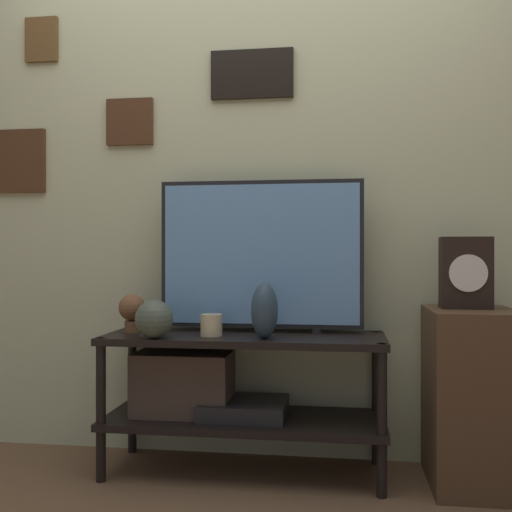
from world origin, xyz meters
TOP-DOWN VIEW (x-y plane):
  - ground_plane at (0.00, 0.00)m, footprint 12.00×12.00m
  - wall_back at (-0.00, 0.52)m, footprint 6.40×0.08m
  - media_console at (-0.10, 0.26)m, footprint 1.19×0.43m
  - television at (0.06, 0.35)m, footprint 0.90×0.05m
  - vase_urn_stoneware at (0.10, 0.14)m, footprint 0.11×0.14m
  - vase_round_glass at (-0.35, 0.09)m, footprint 0.16×0.16m
  - candle_jar at (-0.13, 0.19)m, footprint 0.09×0.09m
  - decorative_bust at (-0.50, 0.25)m, footprint 0.12×0.12m
  - side_table at (0.93, 0.25)m, footprint 0.34×0.45m
  - mantel_clock at (0.91, 0.28)m, footprint 0.20×0.11m

SIDE VIEW (x-z plane):
  - ground_plane at x=0.00m, z-range 0.00..0.00m
  - side_table at x=0.93m, z-range 0.00..0.71m
  - media_console at x=-0.10m, z-range 0.07..0.66m
  - candle_jar at x=-0.13m, z-range 0.59..0.68m
  - vase_round_glass at x=-0.35m, z-range 0.59..0.74m
  - decorative_bust at x=-0.50m, z-range 0.60..0.77m
  - vase_urn_stoneware at x=0.10m, z-range 0.59..0.82m
  - mantel_clock at x=0.91m, z-range 0.71..1.00m
  - television at x=0.06m, z-range 0.60..1.26m
  - wall_back at x=0.00m, z-range 0.00..2.70m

